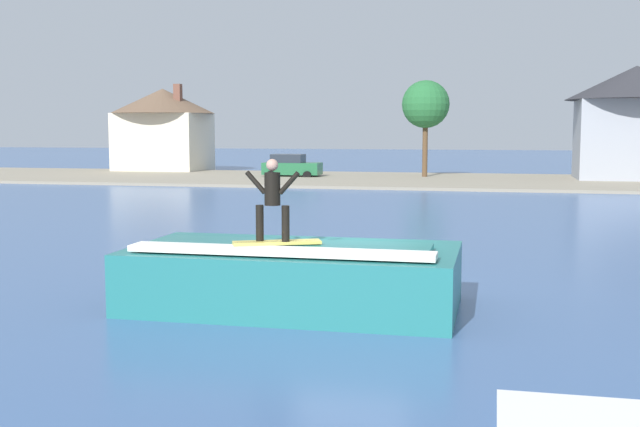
# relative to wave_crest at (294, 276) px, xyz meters

# --- Properties ---
(ground_plane) EXTENTS (260.00, 260.00, 0.00)m
(ground_plane) POSITION_rel_wave_crest_xyz_m (1.07, 1.02, -0.67)
(ground_plane) COLOR #3F6095
(wave_crest) EXTENTS (6.76, 3.55, 1.43)m
(wave_crest) POSITION_rel_wave_crest_xyz_m (0.00, 0.00, 0.00)
(wave_crest) COLOR #237673
(wave_crest) RESTS_ON ground_plane
(surfboard) EXTENTS (1.78, 1.08, 0.06)m
(surfboard) POSITION_rel_wave_crest_xyz_m (-0.19, -0.58, 0.79)
(surfboard) COLOR #EAD159
(surfboard) RESTS_ON wave_crest
(surfer) EXTENTS (1.13, 0.32, 1.65)m
(surfer) POSITION_rel_wave_crest_xyz_m (-0.27, -0.62, 1.73)
(surfer) COLOR black
(surfer) RESTS_ON surfboard
(shoreline_bank) EXTENTS (120.00, 16.80, 0.19)m
(shoreline_bank) POSITION_rel_wave_crest_xyz_m (1.07, 40.59, -0.58)
(shoreline_bank) COLOR gray
(shoreline_bank) RESTS_ON ground_plane
(car_near_shore) EXTENTS (4.34, 2.27, 1.86)m
(car_near_shore) POSITION_rel_wave_crest_xyz_m (-11.16, 41.86, 0.28)
(car_near_shore) COLOR #23663D
(car_near_shore) RESTS_ON ground_plane
(house_with_chimney) EXTENTS (9.01, 9.01, 7.59)m
(house_with_chimney) POSITION_rel_wave_crest_xyz_m (-24.45, 48.33, 3.47)
(house_with_chimney) COLOR beige
(house_with_chimney) RESTS_ON ground_plane
(house_gabled_white) EXTENTS (9.75, 9.75, 8.22)m
(house_gabled_white) POSITION_rel_wave_crest_xyz_m (13.63, 43.93, 4.12)
(house_gabled_white) COLOR #9EA3AD
(house_gabled_white) RESTS_ON ground_plane
(tree_tall_bare) EXTENTS (3.55, 3.55, 7.38)m
(tree_tall_bare) POSITION_rel_wave_crest_xyz_m (-1.18, 43.39, 4.88)
(tree_tall_bare) COLOR brown
(tree_tall_bare) RESTS_ON ground_plane
(whitewater_patch) EXTENTS (2.46, 2.02, 0.10)m
(whitewater_patch) POSITION_rel_wave_crest_xyz_m (5.39, -5.68, -0.62)
(whitewater_patch) COLOR white
(whitewater_patch) RESTS_ON ground_plane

